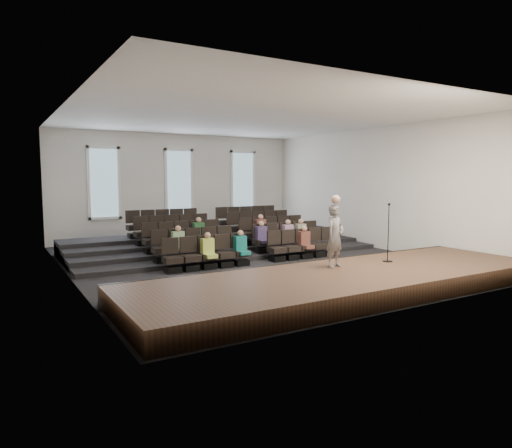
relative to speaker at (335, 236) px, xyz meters
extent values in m
plane|color=black|center=(-0.15, 4.37, -1.35)|extent=(14.00, 14.00, 0.00)
cube|color=white|center=(-0.15, 4.37, 3.66)|extent=(12.00, 14.00, 0.02)
cube|color=white|center=(-0.15, 11.39, 1.15)|extent=(12.00, 0.04, 5.00)
cube|color=white|center=(-0.15, -2.65, 1.15)|extent=(12.00, 0.04, 5.00)
cube|color=white|center=(-6.17, 4.37, 1.15)|extent=(0.04, 14.00, 5.00)
cube|color=white|center=(5.87, 4.37, 1.15)|extent=(0.04, 14.00, 5.00)
cube|color=#4B3320|center=(-0.15, -0.73, -1.10)|extent=(11.80, 3.60, 0.50)
cube|color=black|center=(-0.15, 1.04, -1.10)|extent=(11.80, 0.06, 0.52)
cube|color=black|center=(-0.15, 6.70, -1.28)|extent=(11.80, 4.80, 0.15)
cube|color=black|center=(-0.15, 7.22, -1.20)|extent=(11.80, 3.75, 0.30)
cube|color=black|center=(-0.15, 7.75, -1.13)|extent=(11.80, 2.70, 0.45)
cube|color=black|center=(-0.15, 8.27, -1.05)|extent=(11.80, 1.65, 0.60)
cube|color=black|center=(-3.27, 3.77, -1.25)|extent=(0.47, 0.43, 0.20)
cube|color=black|center=(-3.27, 3.77, -0.94)|extent=(0.55, 0.50, 0.19)
cube|color=black|center=(-3.27, 3.98, -0.53)|extent=(0.55, 0.08, 0.50)
cube|color=black|center=(-2.67, 3.77, -1.25)|extent=(0.47, 0.43, 0.20)
cube|color=black|center=(-2.67, 3.77, -0.94)|extent=(0.55, 0.50, 0.19)
cube|color=black|center=(-2.67, 3.98, -0.53)|extent=(0.55, 0.08, 0.50)
cube|color=black|center=(-2.07, 3.77, -1.25)|extent=(0.47, 0.43, 0.20)
cube|color=black|center=(-2.07, 3.77, -0.94)|extent=(0.55, 0.50, 0.19)
cube|color=black|center=(-2.07, 3.98, -0.53)|extent=(0.55, 0.08, 0.50)
cube|color=black|center=(-1.47, 3.77, -1.25)|extent=(0.47, 0.43, 0.20)
cube|color=black|center=(-1.47, 3.77, -0.94)|extent=(0.55, 0.50, 0.19)
cube|color=black|center=(-1.47, 3.98, -0.53)|extent=(0.55, 0.08, 0.50)
cube|color=black|center=(-0.87, 3.77, -1.25)|extent=(0.47, 0.43, 0.20)
cube|color=black|center=(-0.87, 3.77, -0.94)|extent=(0.55, 0.50, 0.19)
cube|color=black|center=(-0.87, 3.98, -0.53)|extent=(0.55, 0.08, 0.50)
cube|color=black|center=(0.58, 3.77, -1.25)|extent=(0.47, 0.43, 0.20)
cube|color=black|center=(0.58, 3.77, -0.94)|extent=(0.55, 0.50, 0.19)
cube|color=black|center=(0.58, 3.98, -0.53)|extent=(0.55, 0.08, 0.50)
cube|color=black|center=(1.18, 3.77, -1.25)|extent=(0.47, 0.43, 0.20)
cube|color=black|center=(1.18, 3.77, -0.94)|extent=(0.55, 0.50, 0.19)
cube|color=black|center=(1.18, 3.98, -0.53)|extent=(0.55, 0.08, 0.50)
cube|color=black|center=(1.78, 3.77, -1.25)|extent=(0.47, 0.43, 0.20)
cube|color=black|center=(1.78, 3.77, -0.94)|extent=(0.55, 0.50, 0.19)
cube|color=black|center=(1.78, 3.98, -0.53)|extent=(0.55, 0.08, 0.50)
cube|color=black|center=(2.38, 3.77, -1.25)|extent=(0.47, 0.43, 0.20)
cube|color=black|center=(2.38, 3.77, -0.94)|extent=(0.55, 0.50, 0.19)
cube|color=black|center=(2.38, 3.98, -0.53)|extent=(0.55, 0.08, 0.50)
cube|color=black|center=(2.98, 3.77, -1.25)|extent=(0.47, 0.43, 0.20)
cube|color=black|center=(2.98, 3.77, -0.94)|extent=(0.55, 0.50, 0.19)
cube|color=black|center=(2.98, 3.98, -0.53)|extent=(0.55, 0.08, 0.50)
cube|color=black|center=(-3.27, 4.82, -1.10)|extent=(0.47, 0.43, 0.20)
cube|color=black|center=(-3.27, 4.82, -0.79)|extent=(0.55, 0.50, 0.19)
cube|color=black|center=(-3.27, 5.03, -0.38)|extent=(0.55, 0.08, 0.50)
cube|color=black|center=(-2.67, 4.82, -1.10)|extent=(0.47, 0.43, 0.20)
cube|color=black|center=(-2.67, 4.82, -0.79)|extent=(0.55, 0.50, 0.19)
cube|color=black|center=(-2.67, 5.03, -0.38)|extent=(0.55, 0.08, 0.50)
cube|color=black|center=(-2.07, 4.82, -1.10)|extent=(0.47, 0.43, 0.20)
cube|color=black|center=(-2.07, 4.82, -0.79)|extent=(0.55, 0.50, 0.19)
cube|color=black|center=(-2.07, 5.03, -0.38)|extent=(0.55, 0.08, 0.50)
cube|color=black|center=(-1.47, 4.82, -1.10)|extent=(0.47, 0.43, 0.20)
cube|color=black|center=(-1.47, 4.82, -0.79)|extent=(0.55, 0.50, 0.19)
cube|color=black|center=(-1.47, 5.03, -0.38)|extent=(0.55, 0.08, 0.50)
cube|color=black|center=(-0.87, 4.82, -1.10)|extent=(0.47, 0.43, 0.20)
cube|color=black|center=(-0.87, 4.82, -0.79)|extent=(0.55, 0.50, 0.19)
cube|color=black|center=(-0.87, 5.03, -0.38)|extent=(0.55, 0.08, 0.50)
cube|color=black|center=(0.58, 4.82, -1.10)|extent=(0.47, 0.43, 0.20)
cube|color=black|center=(0.58, 4.82, -0.79)|extent=(0.55, 0.50, 0.19)
cube|color=black|center=(0.58, 5.03, -0.38)|extent=(0.55, 0.08, 0.50)
cube|color=black|center=(1.18, 4.82, -1.10)|extent=(0.47, 0.43, 0.20)
cube|color=black|center=(1.18, 4.82, -0.79)|extent=(0.55, 0.50, 0.19)
cube|color=black|center=(1.18, 5.03, -0.38)|extent=(0.55, 0.08, 0.50)
cube|color=black|center=(1.78, 4.82, -1.10)|extent=(0.47, 0.43, 0.20)
cube|color=black|center=(1.78, 4.82, -0.79)|extent=(0.55, 0.50, 0.19)
cube|color=black|center=(1.78, 5.03, -0.38)|extent=(0.55, 0.08, 0.50)
cube|color=black|center=(2.38, 4.82, -1.10)|extent=(0.47, 0.43, 0.20)
cube|color=black|center=(2.38, 4.82, -0.79)|extent=(0.55, 0.50, 0.19)
cube|color=black|center=(2.38, 5.03, -0.38)|extent=(0.55, 0.08, 0.50)
cube|color=black|center=(2.98, 4.82, -1.10)|extent=(0.47, 0.43, 0.20)
cube|color=black|center=(2.98, 4.82, -0.79)|extent=(0.55, 0.50, 0.19)
cube|color=black|center=(2.98, 5.03, -0.38)|extent=(0.55, 0.08, 0.50)
cube|color=black|center=(-3.27, 5.87, -0.95)|extent=(0.47, 0.42, 0.20)
cube|color=black|center=(-3.27, 5.87, -0.64)|extent=(0.55, 0.50, 0.19)
cube|color=black|center=(-3.27, 6.08, -0.23)|extent=(0.55, 0.08, 0.50)
cube|color=black|center=(-2.67, 5.87, -0.95)|extent=(0.47, 0.42, 0.20)
cube|color=black|center=(-2.67, 5.87, -0.64)|extent=(0.55, 0.50, 0.19)
cube|color=black|center=(-2.67, 6.08, -0.23)|extent=(0.55, 0.08, 0.50)
cube|color=black|center=(-2.07, 5.87, -0.95)|extent=(0.47, 0.42, 0.20)
cube|color=black|center=(-2.07, 5.87, -0.64)|extent=(0.55, 0.50, 0.19)
cube|color=black|center=(-2.07, 6.08, -0.23)|extent=(0.55, 0.08, 0.50)
cube|color=black|center=(-1.47, 5.87, -0.95)|extent=(0.47, 0.42, 0.20)
cube|color=black|center=(-1.47, 5.87, -0.64)|extent=(0.55, 0.50, 0.19)
cube|color=black|center=(-1.47, 6.08, -0.23)|extent=(0.55, 0.08, 0.50)
cube|color=black|center=(-0.87, 5.87, -0.95)|extent=(0.47, 0.42, 0.20)
cube|color=black|center=(-0.87, 5.87, -0.64)|extent=(0.55, 0.50, 0.19)
cube|color=black|center=(-0.87, 6.08, -0.23)|extent=(0.55, 0.08, 0.50)
cube|color=black|center=(0.58, 5.87, -0.95)|extent=(0.47, 0.42, 0.20)
cube|color=black|center=(0.58, 5.87, -0.64)|extent=(0.55, 0.50, 0.19)
cube|color=black|center=(0.58, 6.08, -0.23)|extent=(0.55, 0.08, 0.50)
cube|color=black|center=(1.18, 5.87, -0.95)|extent=(0.47, 0.42, 0.20)
cube|color=black|center=(1.18, 5.87, -0.64)|extent=(0.55, 0.50, 0.19)
cube|color=black|center=(1.18, 6.08, -0.23)|extent=(0.55, 0.08, 0.50)
cube|color=black|center=(1.78, 5.87, -0.95)|extent=(0.47, 0.42, 0.20)
cube|color=black|center=(1.78, 5.87, -0.64)|extent=(0.55, 0.50, 0.19)
cube|color=black|center=(1.78, 6.08, -0.23)|extent=(0.55, 0.08, 0.50)
cube|color=black|center=(2.38, 5.87, -0.95)|extent=(0.47, 0.42, 0.20)
cube|color=black|center=(2.38, 5.87, -0.64)|extent=(0.55, 0.50, 0.19)
cube|color=black|center=(2.38, 6.08, -0.23)|extent=(0.55, 0.08, 0.50)
cube|color=black|center=(2.98, 5.87, -0.95)|extent=(0.47, 0.42, 0.20)
cube|color=black|center=(2.98, 5.87, -0.64)|extent=(0.55, 0.50, 0.19)
cube|color=black|center=(2.98, 6.08, -0.23)|extent=(0.55, 0.08, 0.50)
cube|color=black|center=(-3.27, 6.92, -0.80)|extent=(0.47, 0.42, 0.20)
cube|color=black|center=(-3.27, 6.92, -0.49)|extent=(0.55, 0.50, 0.19)
cube|color=black|center=(-3.27, 7.13, -0.08)|extent=(0.55, 0.08, 0.50)
cube|color=black|center=(-2.67, 6.92, -0.80)|extent=(0.47, 0.42, 0.20)
cube|color=black|center=(-2.67, 6.92, -0.49)|extent=(0.55, 0.50, 0.19)
cube|color=black|center=(-2.67, 7.13, -0.08)|extent=(0.55, 0.08, 0.50)
cube|color=black|center=(-2.07, 6.92, -0.80)|extent=(0.47, 0.42, 0.20)
cube|color=black|center=(-2.07, 6.92, -0.49)|extent=(0.55, 0.50, 0.19)
cube|color=black|center=(-2.07, 7.13, -0.08)|extent=(0.55, 0.08, 0.50)
cube|color=black|center=(-1.47, 6.92, -0.80)|extent=(0.47, 0.42, 0.20)
cube|color=black|center=(-1.47, 6.92, -0.49)|extent=(0.55, 0.50, 0.19)
cube|color=black|center=(-1.47, 7.13, -0.08)|extent=(0.55, 0.08, 0.50)
cube|color=black|center=(-0.87, 6.92, -0.80)|extent=(0.47, 0.42, 0.20)
cube|color=black|center=(-0.87, 6.92, -0.49)|extent=(0.55, 0.50, 0.19)
cube|color=black|center=(-0.87, 7.13, -0.08)|extent=(0.55, 0.08, 0.50)
cube|color=black|center=(0.58, 6.92, -0.80)|extent=(0.47, 0.42, 0.20)
cube|color=black|center=(0.58, 6.92, -0.49)|extent=(0.55, 0.50, 0.19)
cube|color=black|center=(0.58, 7.13, -0.08)|extent=(0.55, 0.08, 0.50)
cube|color=black|center=(1.18, 6.92, -0.80)|extent=(0.47, 0.42, 0.20)
cube|color=black|center=(1.18, 6.92, -0.49)|extent=(0.55, 0.50, 0.19)
cube|color=black|center=(1.18, 7.13, -0.08)|extent=(0.55, 0.08, 0.50)
cube|color=black|center=(1.78, 6.92, -0.80)|extent=(0.47, 0.42, 0.20)
cube|color=black|center=(1.78, 6.92, -0.49)|extent=(0.55, 0.50, 0.19)
cube|color=black|center=(1.78, 7.13, -0.08)|extent=(0.55, 0.08, 0.50)
cube|color=black|center=(2.38, 6.92, -0.80)|extent=(0.47, 0.42, 0.20)
cube|color=black|center=(2.38, 6.92, -0.49)|extent=(0.55, 0.50, 0.19)
cube|color=black|center=(2.38, 7.13, -0.08)|extent=(0.55, 0.08, 0.50)
cube|color=black|center=(2.98, 6.92, -0.80)|extent=(0.47, 0.42, 0.20)
cube|color=black|center=(2.98, 6.92, -0.49)|extent=(0.55, 0.50, 0.19)
cube|color=black|center=(2.98, 7.13, -0.08)|extent=(0.55, 0.08, 0.50)
cube|color=black|center=(-3.27, 7.97, -0.65)|extent=(0.47, 0.42, 0.20)
cube|color=black|center=(-3.27, 7.97, -0.34)|extent=(0.55, 0.50, 0.19)
cube|color=black|center=(-3.27, 8.18, 0.07)|extent=(0.55, 0.08, 0.50)
cube|color=black|center=(-2.67, 7.97, -0.65)|extent=(0.47, 0.42, 0.20)
cube|color=black|center=(-2.67, 7.97, -0.34)|extent=(0.55, 0.50, 0.19)
cube|color=black|center=(-2.67, 8.18, 0.07)|extent=(0.55, 0.08, 0.50)
cube|color=black|center=(-2.07, 7.97, -0.65)|extent=(0.47, 0.42, 0.20)
cube|color=black|center=(-2.07, 7.97, -0.34)|extent=(0.55, 0.50, 0.19)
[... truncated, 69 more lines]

